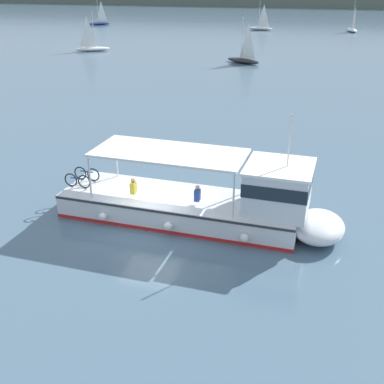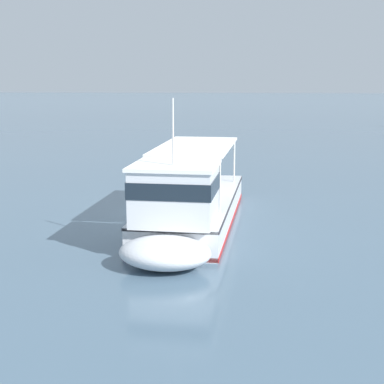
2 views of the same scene
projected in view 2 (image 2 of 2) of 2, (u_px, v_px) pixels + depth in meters
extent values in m
plane|color=slate|center=(174.00, 215.00, 25.56)|extent=(400.00, 400.00, 0.00)
cube|color=silver|center=(194.00, 209.00, 24.22)|extent=(10.95, 3.77, 1.10)
ellipsoid|color=silver|center=(165.00, 253.00, 18.22)|extent=(2.35, 3.06, 1.01)
cube|color=red|center=(194.00, 220.00, 24.31)|extent=(10.96, 3.81, 0.16)
cube|color=#2D2D33|center=(194.00, 198.00, 24.13)|extent=(10.96, 3.83, 0.10)
cube|color=silver|center=(175.00, 195.00, 19.67)|extent=(2.74, 2.85, 1.90)
cube|color=#19232D|center=(175.00, 185.00, 19.60)|extent=(2.78, 2.92, 0.56)
cube|color=white|center=(175.00, 165.00, 19.47)|extent=(2.91, 3.02, 0.12)
cube|color=white|center=(196.00, 146.00, 24.15)|extent=(6.85, 3.29, 0.10)
cylinder|color=silver|center=(220.00, 186.00, 21.00)|extent=(0.08, 0.08, 2.00)
cylinder|color=silver|center=(147.00, 184.00, 21.41)|extent=(0.08, 0.08, 2.00)
cylinder|color=silver|center=(234.00, 161.00, 27.31)|extent=(0.08, 0.08, 2.00)
cylinder|color=silver|center=(178.00, 160.00, 27.71)|extent=(0.08, 0.08, 2.00)
cylinder|color=silver|center=(173.00, 132.00, 18.95)|extent=(0.06, 0.06, 2.20)
sphere|color=white|center=(132.00, 229.00, 21.21)|extent=(0.36, 0.36, 0.36)
sphere|color=white|center=(152.00, 209.00, 24.40)|extent=(0.36, 0.36, 0.36)
sphere|color=white|center=(166.00, 195.00, 27.41)|extent=(0.36, 0.36, 0.36)
torus|color=black|center=(217.00, 171.00, 28.40)|extent=(0.66, 0.09, 0.66)
torus|color=black|center=(219.00, 169.00, 29.07)|extent=(0.66, 0.09, 0.66)
cylinder|color=#1E478C|center=(218.00, 168.00, 28.71)|extent=(0.70, 0.10, 0.06)
torus|color=black|center=(199.00, 171.00, 28.53)|extent=(0.66, 0.09, 0.66)
torus|color=black|center=(201.00, 169.00, 29.21)|extent=(0.66, 0.09, 0.66)
cylinder|color=#1E478C|center=(200.00, 168.00, 28.85)|extent=(0.70, 0.10, 0.06)
cube|color=yellow|center=(185.00, 177.00, 26.00)|extent=(0.24, 0.33, 0.52)
sphere|color=#9E7051|center=(185.00, 169.00, 25.93)|extent=(0.20, 0.20, 0.20)
cube|color=#2D4CA5|center=(176.00, 190.00, 23.12)|extent=(0.24, 0.33, 0.52)
sphere|color=beige|center=(176.00, 181.00, 23.05)|extent=(0.20, 0.20, 0.20)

